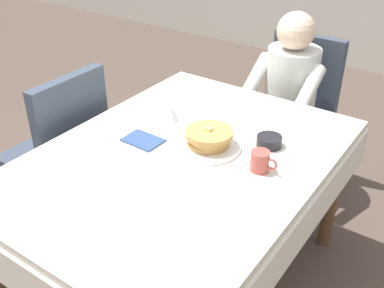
{
  "coord_description": "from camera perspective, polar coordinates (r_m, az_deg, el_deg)",
  "views": [
    {
      "loc": [
        0.97,
        -1.31,
        1.77
      ],
      "look_at": [
        0.03,
        0.03,
        0.79
      ],
      "focal_mm": 43.2,
      "sensor_mm": 36.0,
      "label": 1
    }
  ],
  "objects": [
    {
      "name": "breakfast_stack",
      "position": [
        1.96,
        2.07,
        0.86
      ],
      "size": [
        0.21,
        0.2,
        0.08
      ],
      "color": "tan",
      "rests_on": "plate_breakfast"
    },
    {
      "name": "knife_right_of_plate",
      "position": [
        1.89,
        6.52,
        -2.43
      ],
      "size": [
        0.03,
        0.2,
        0.0
      ],
      "primitive_type": "cube",
      "rotation": [
        0.0,
        0.0,
        1.47
      ],
      "color": "silver",
      "rests_on": "dining_table_main"
    },
    {
      "name": "syrup_pitcher",
      "position": [
        2.19,
        -2.58,
        3.81
      ],
      "size": [
        0.08,
        0.08,
        0.07
      ],
      "color": "silver",
      "rests_on": "dining_table_main"
    },
    {
      "name": "chair_left_side",
      "position": [
        2.51,
        -15.63,
        -0.07
      ],
      "size": [
        0.45,
        0.44,
        0.93
      ],
      "rotation": [
        0.0,
        0.0,
        1.57
      ],
      "color": "#384251",
      "rests_on": "ground"
    },
    {
      "name": "diner_person",
      "position": [
        2.74,
        11.75,
        6.49
      ],
      "size": [
        0.4,
        0.43,
        1.12
      ],
      "rotation": [
        0.0,
        0.0,
        3.14
      ],
      "color": "silver",
      "rests_on": "ground"
    },
    {
      "name": "bowl_butter",
      "position": [
        2.02,
        9.5,
        0.35
      ],
      "size": [
        0.11,
        0.11,
        0.04
      ],
      "primitive_type": "cylinder",
      "color": "black",
      "rests_on": "dining_table_main"
    },
    {
      "name": "ground_plane",
      "position": [
        2.41,
        -1.08,
        -16.49
      ],
      "size": [
        14.0,
        14.0,
        0.0
      ],
      "primitive_type": "plane",
      "color": "brown"
    },
    {
      "name": "napkin_folded",
      "position": [
        2.04,
        -6.16,
        0.41
      ],
      "size": [
        0.17,
        0.12,
        0.01
      ],
      "primitive_type": "cube",
      "rotation": [
        0.0,
        0.0,
        -0.02
      ],
      "color": "#334C7F",
      "rests_on": "dining_table_main"
    },
    {
      "name": "fork_left_of_plate",
      "position": [
        2.06,
        -2.72,
        0.88
      ],
      "size": [
        0.03,
        0.18,
        0.0
      ],
      "primitive_type": "cube",
      "rotation": [
        0.0,
        0.0,
        1.5
      ],
      "color": "silver",
      "rests_on": "dining_table_main"
    },
    {
      "name": "cup_coffee",
      "position": [
        1.84,
        8.45,
        -2.12
      ],
      "size": [
        0.11,
        0.08,
        0.08
      ],
      "color": "#B24C42",
      "rests_on": "dining_table_main"
    },
    {
      "name": "chair_diner",
      "position": [
        2.93,
        12.74,
        5.02
      ],
      "size": [
        0.44,
        0.45,
        0.93
      ],
      "rotation": [
        0.0,
        0.0,
        3.14
      ],
      "color": "#384251",
      "rests_on": "ground"
    },
    {
      "name": "plate_breakfast",
      "position": [
        1.98,
        2.01,
        -0.32
      ],
      "size": [
        0.28,
        0.28,
        0.02
      ],
      "primitive_type": "cylinder",
      "color": "white",
      "rests_on": "dining_table_main"
    },
    {
      "name": "dining_table_main",
      "position": [
        1.98,
        -1.26,
        -3.63
      ],
      "size": [
        1.12,
        1.52,
        0.74
      ],
      "color": "silver",
      "rests_on": "ground"
    },
    {
      "name": "spoon_near_edge",
      "position": [
        1.76,
        -3.57,
        -4.96
      ],
      "size": [
        0.15,
        0.03,
        0.0
      ],
      "primitive_type": "cube",
      "rotation": [
        0.0,
        0.0,
        -0.1
      ],
      "color": "silver",
      "rests_on": "dining_table_main"
    }
  ]
}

